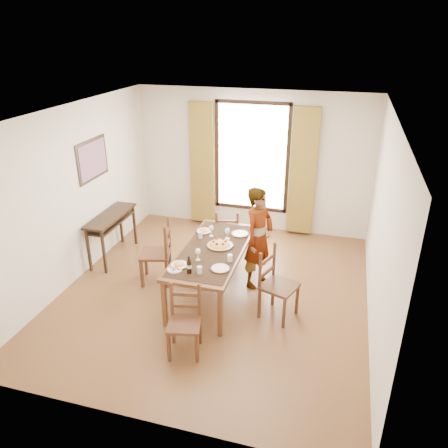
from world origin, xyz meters
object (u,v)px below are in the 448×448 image
(console_table, at_px, (111,221))
(pasta_platter, at_px, (220,243))
(dining_table, at_px, (213,253))
(man, at_px, (259,238))

(console_table, distance_m, pasta_platter, 2.16)
(pasta_platter, bearing_deg, console_table, 165.85)
(dining_table, xyz_separation_m, pasta_platter, (0.08, 0.11, 0.11))
(man, relative_size, pasta_platter, 3.99)
(dining_table, height_order, pasta_platter, pasta_platter)
(console_table, bearing_deg, pasta_platter, -14.15)
(console_table, height_order, man, man)
(dining_table, bearing_deg, console_table, 162.38)
(dining_table, bearing_deg, man, 37.25)
(man, bearing_deg, dining_table, 150.12)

